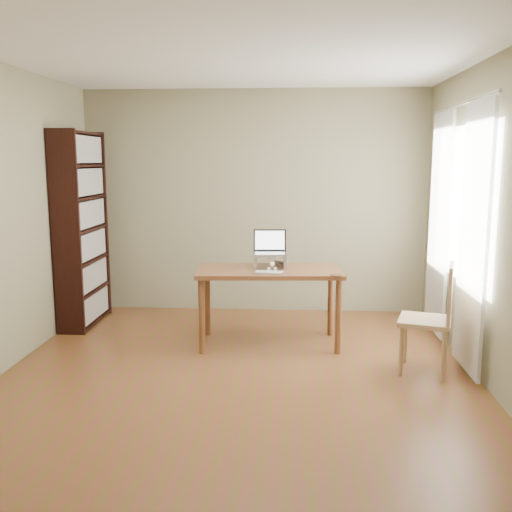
{
  "coord_description": "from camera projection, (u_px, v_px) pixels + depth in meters",
  "views": [
    {
      "loc": [
        0.44,
        -4.46,
        1.79
      ],
      "look_at": [
        0.1,
        0.93,
        0.88
      ],
      "focal_mm": 40.0,
      "sensor_mm": 36.0,
      "label": 1
    }
  ],
  "objects": [
    {
      "name": "laptop_stand",
      "position": [
        270.0,
        259.0,
        5.57
      ],
      "size": [
        0.32,
        0.25,
        0.13
      ],
      "rotation": [
        0.0,
        0.0,
        0.06
      ],
      "color": "silver",
      "rests_on": "desk"
    },
    {
      "name": "laptop",
      "position": [
        270.0,
        248.0,
        5.61
      ],
      "size": [
        0.33,
        0.28,
        0.23
      ],
      "rotation": [
        0.0,
        0.0,
        0.06
      ],
      "color": "silver",
      "rests_on": "laptop_stand"
    },
    {
      "name": "desk",
      "position": [
        270.0,
        279.0,
        5.52
      ],
      "size": [
        1.43,
        0.77,
        0.75
      ],
      "rotation": [
        0.0,
        0.0,
        0.06
      ],
      "color": "brown",
      "rests_on": "ground"
    },
    {
      "name": "bookshelf",
      "position": [
        82.0,
        229.0,
        6.17
      ],
      "size": [
        0.3,
        0.9,
        2.1
      ],
      "color": "black",
      "rests_on": "ground"
    },
    {
      "name": "keyboard",
      "position": [
        269.0,
        273.0,
        5.28
      ],
      "size": [
        0.28,
        0.14,
        0.02
      ],
      "rotation": [
        0.0,
        0.0,
        -0.1
      ],
      "color": "silver",
      "rests_on": "desk"
    },
    {
      "name": "chair",
      "position": [
        434.0,
        314.0,
        4.8
      ],
      "size": [
        0.52,
        0.52,
        0.95
      ],
      "rotation": [
        0.0,
        0.0,
        -0.29
      ],
      "color": "tan",
      "rests_on": "ground"
    },
    {
      "name": "cat",
      "position": [
        272.0,
        261.0,
        5.6
      ],
      "size": [
        0.24,
        0.48,
        0.15
      ],
      "rotation": [
        0.0,
        0.0,
        0.04
      ],
      "color": "#4A403A",
      "rests_on": "desk"
    },
    {
      "name": "coaster",
      "position": [
        336.0,
        275.0,
        5.19
      ],
      "size": [
        0.11,
        0.11,
        0.01
      ],
      "primitive_type": "cylinder",
      "color": "brown",
      "rests_on": "desk"
    },
    {
      "name": "room",
      "position": [
        240.0,
        223.0,
        4.5
      ],
      "size": [
        4.04,
        4.54,
        2.64
      ],
      "color": "brown",
      "rests_on": "ground"
    },
    {
      "name": "curtains",
      "position": [
        454.0,
        229.0,
        5.18
      ],
      "size": [
        0.03,
        1.9,
        2.25
      ],
      "color": "white",
      "rests_on": "ground"
    }
  ]
}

